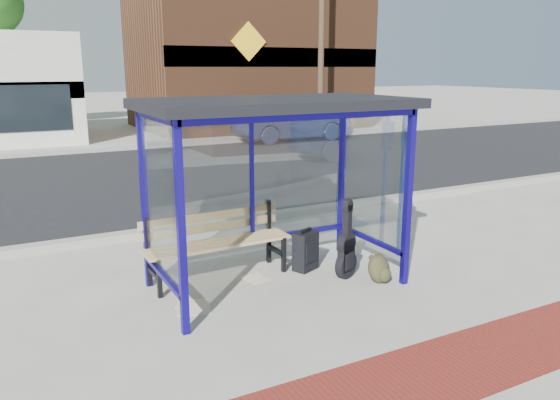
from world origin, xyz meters
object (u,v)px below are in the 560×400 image
bench (216,240)px  guitar_bag (346,251)px  backpack (380,269)px  fire_hydrant (351,123)px  parked_car (293,121)px  suitcase (306,251)px

bench → guitar_bag: guitar_bag is taller
backpack → fire_hydrant: size_ratio=0.49×
bench → fire_hydrant: 17.19m
backpack → parked_car: parked_car is taller
fire_hydrant → suitcase: bearing=-127.3°
guitar_bag → parked_car: parked_car is taller
guitar_bag → backpack: guitar_bag is taller
parked_car → bench: bearing=146.1°
backpack → fire_hydrant: fire_hydrant is taller
guitar_bag → suitcase: size_ratio=1.71×
backpack → parked_car: bearing=57.9°
backpack → guitar_bag: bearing=123.0°
suitcase → fire_hydrant: bearing=29.6°
suitcase → fire_hydrant: 16.70m
parked_car → fire_hydrant: 3.63m
guitar_bag → fire_hydrant: 16.91m
bench → parked_car: 14.28m
bench → backpack: 2.22m
bench → parked_car: parked_car is taller
backpack → parked_car: 14.45m
bench → backpack: (1.83, -1.20, -0.35)m
guitar_bag → parked_car: bearing=41.2°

